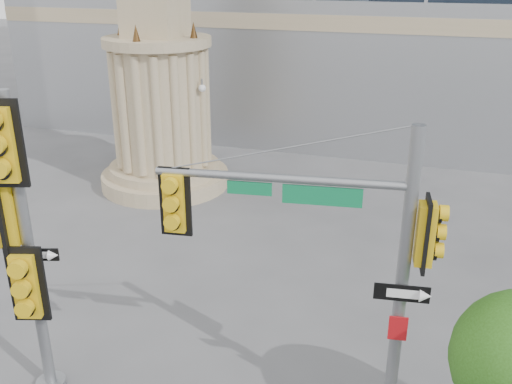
% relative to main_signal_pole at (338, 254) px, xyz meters
% --- Properties ---
extents(monument, '(4.40, 4.40, 16.60)m').
position_rel_main_signal_pole_xyz_m(monument, '(-7.71, 9.35, 2.23)').
color(monument, tan).
rests_on(monument, ground).
extents(main_signal_pole, '(4.11, 0.92, 5.30)m').
position_rel_main_signal_pole_xyz_m(main_signal_pole, '(0.00, 0.00, 0.00)').
color(main_signal_pole, slate).
rests_on(main_signal_pole, ground).
extents(secondary_signal_pole, '(1.03, 0.74, 5.54)m').
position_rel_main_signal_pole_xyz_m(secondary_signal_pole, '(-5.09, -0.79, -0.03)').
color(secondary_signal_pole, slate).
rests_on(secondary_signal_pole, ground).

